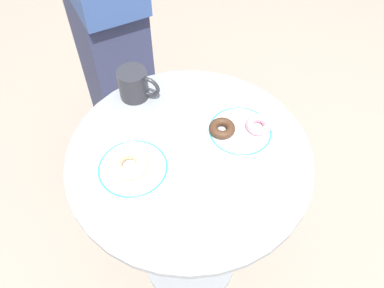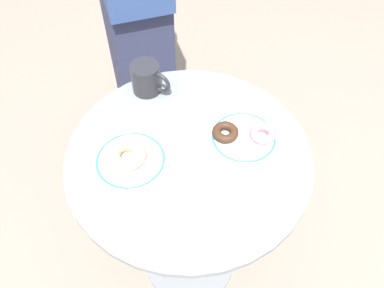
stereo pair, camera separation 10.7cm
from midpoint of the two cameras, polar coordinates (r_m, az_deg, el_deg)
name	(u,v)px [view 2 (the right image)]	position (r m, az deg, el deg)	size (l,w,h in m)	color
ground_plane	(190,259)	(1.78, 1.47, -16.64)	(7.00, 7.00, 0.02)	gray
cafe_table	(189,200)	(1.31, 1.94, -8.31)	(0.69, 0.69, 0.78)	gray
plate_left	(131,160)	(1.07, -6.14, -2.57)	(0.19, 0.19, 0.01)	white
plate_right	(244,137)	(1.13, 10.26, 0.78)	(0.19, 0.19, 0.01)	white
donut_glazed	(127,155)	(1.05, -6.71, -1.75)	(0.11, 0.11, 0.04)	#E0B789
donut_pink_frosted	(263,133)	(1.13, 13.07, 1.36)	(0.08, 0.08, 0.03)	pink
donut_chocolate	(225,132)	(1.11, 7.67, 1.55)	(0.08, 0.08, 0.03)	#422819
paper_napkin	(200,226)	(0.97, 4.44, -12.09)	(0.14, 0.12, 0.01)	white
coffee_mug	(147,78)	(1.22, -4.09, 9.42)	(0.12, 0.10, 0.10)	#28282D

